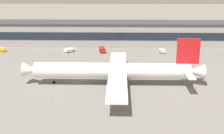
{
  "coord_description": "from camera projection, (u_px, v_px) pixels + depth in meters",
  "views": [
    {
      "loc": [
        14.27,
        -98.77,
        36.02
      ],
      "look_at": [
        12.06,
        2.62,
        5.0
      ],
      "focal_mm": 48.36,
      "sensor_mm": 36.0,
      "label": 1
    }
  ],
  "objects": [
    {
      "name": "ground_plane",
      "position": [
        77.0,
        83.0,
        105.26
      ],
      "size": [
        600.0,
        600.0,
        0.0
      ],
      "primitive_type": "plane",
      "color": "slate"
    },
    {
      "name": "pushback_tractor",
      "position": [
        69.0,
        50.0,
        146.74
      ],
      "size": [
        5.26,
        5.2,
        1.75
      ],
      "color": "white",
      "rests_on": "ground_plane"
    },
    {
      "name": "baggage_tug",
      "position": [
        3.0,
        49.0,
        147.67
      ],
      "size": [
        3.53,
        4.12,
        1.85
      ],
      "color": "yellow",
      "rests_on": "ground_plane"
    },
    {
      "name": "airliner",
      "position": [
        114.0,
        71.0,
        102.23
      ],
      "size": [
        61.59,
        52.82,
        16.27
      ],
      "color": "white",
      "rests_on": "ground_plane"
    },
    {
      "name": "follow_me_car",
      "position": [
        162.0,
        51.0,
        145.35
      ],
      "size": [
        2.73,
        4.69,
        1.85
      ],
      "color": "white",
      "rests_on": "ground_plane"
    },
    {
      "name": "crew_van",
      "position": [
        102.0,
        49.0,
        146.0
      ],
      "size": [
        3.37,
        5.57,
        2.55
      ],
      "color": "red",
      "rests_on": "ground_plane"
    },
    {
      "name": "traffic_cone_0",
      "position": [
        52.0,
        97.0,
        92.42
      ],
      "size": [
        0.51,
        0.51,
        0.64
      ],
      "primitive_type": "cone",
      "color": "#F2590C",
      "rests_on": "ground_plane"
    },
    {
      "name": "terminal_building",
      "position": [
        92.0,
        33.0,
        161.37
      ],
      "size": [
        165.56,
        16.61,
        12.25
      ],
      "color": "#9E9993",
      "rests_on": "ground_plane"
    }
  ]
}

